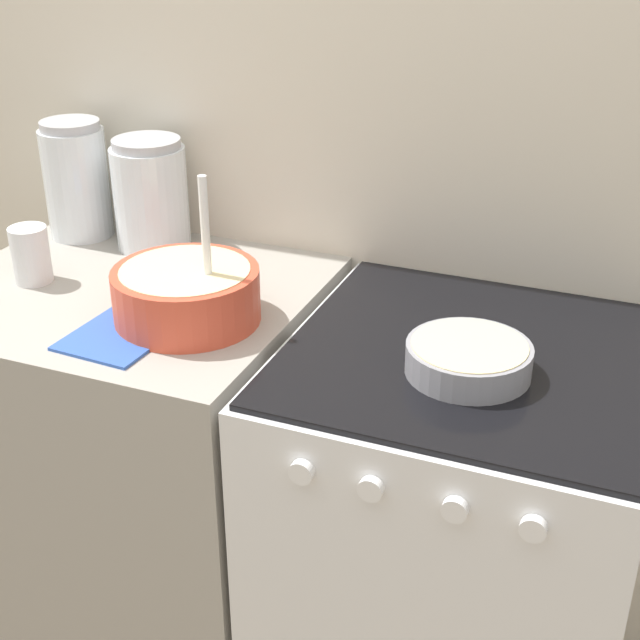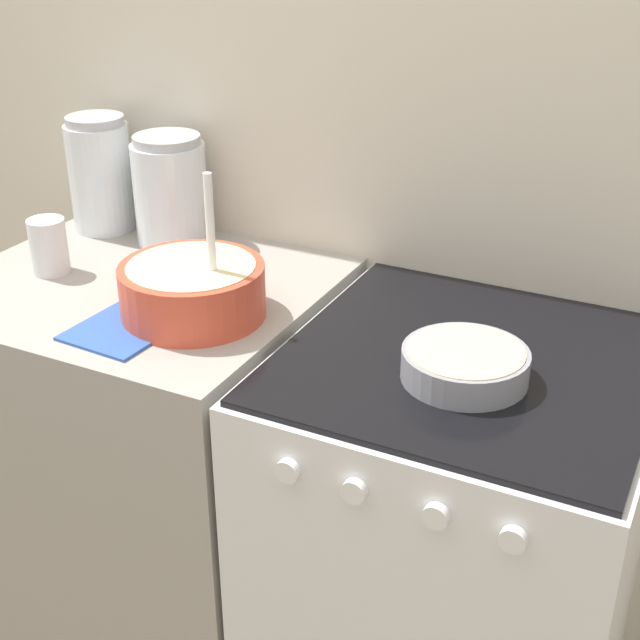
{
  "view_description": "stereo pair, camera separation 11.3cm",
  "coord_description": "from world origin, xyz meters",
  "px_view_note": "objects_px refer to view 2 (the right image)",
  "views": [
    {
      "loc": [
        0.61,
        -1.05,
        1.68
      ],
      "look_at": [
        0.09,
        0.25,
        0.97
      ],
      "focal_mm": 50.0,
      "sensor_mm": 36.0,
      "label": 1
    },
    {
      "loc": [
        0.72,
        -1.01,
        1.68
      ],
      "look_at": [
        0.09,
        0.25,
        0.97
      ],
      "focal_mm": 50.0,
      "sensor_mm": 36.0,
      "label": 2
    }
  ],
  "objects_px": {
    "mixing_bowl": "(193,287)",
    "storage_jar_left": "(101,181)",
    "tin_can": "(49,246)",
    "stove": "(452,560)",
    "baking_pan": "(465,364)",
    "storage_jar_middle": "(171,197)"
  },
  "relations": [
    {
      "from": "mixing_bowl",
      "to": "storage_jar_middle",
      "type": "xyz_separation_m",
      "value": [
        -0.26,
        0.3,
        0.05
      ]
    },
    {
      "from": "stove",
      "to": "storage_jar_left",
      "type": "distance_m",
      "value": 1.16
    },
    {
      "from": "stove",
      "to": "baking_pan",
      "type": "distance_m",
      "value": 0.5
    },
    {
      "from": "stove",
      "to": "baking_pan",
      "type": "relative_size",
      "value": 4.32
    },
    {
      "from": "storage_jar_left",
      "to": "tin_can",
      "type": "xyz_separation_m",
      "value": [
        0.07,
        -0.26,
        -0.06
      ]
    },
    {
      "from": "mixing_bowl",
      "to": "baking_pan",
      "type": "xyz_separation_m",
      "value": [
        0.54,
        0.0,
        -0.03
      ]
    },
    {
      "from": "storage_jar_left",
      "to": "baking_pan",
      "type": "bearing_deg",
      "value": -16.98
    },
    {
      "from": "storage_jar_left",
      "to": "tin_can",
      "type": "bearing_deg",
      "value": -75.72
    },
    {
      "from": "tin_can",
      "to": "stove",
      "type": "bearing_deg",
      "value": 2.33
    },
    {
      "from": "storage_jar_middle",
      "to": "baking_pan",
      "type": "bearing_deg",
      "value": -20.82
    },
    {
      "from": "stove",
      "to": "tin_can",
      "type": "xyz_separation_m",
      "value": [
        -0.91,
        -0.04,
        0.52
      ]
    },
    {
      "from": "mixing_bowl",
      "to": "storage_jar_left",
      "type": "distance_m",
      "value": 0.55
    },
    {
      "from": "mixing_bowl",
      "to": "storage_jar_left",
      "type": "xyz_separation_m",
      "value": [
        -0.45,
        0.3,
        0.06
      ]
    },
    {
      "from": "stove",
      "to": "baking_pan",
      "type": "bearing_deg",
      "value": -79.12
    },
    {
      "from": "stove",
      "to": "storage_jar_left",
      "type": "relative_size",
      "value": 3.43
    },
    {
      "from": "mixing_bowl",
      "to": "tin_can",
      "type": "height_order",
      "value": "mixing_bowl"
    },
    {
      "from": "mixing_bowl",
      "to": "tin_can",
      "type": "xyz_separation_m",
      "value": [
        -0.39,
        0.04,
        -0.0
      ]
    },
    {
      "from": "mixing_bowl",
      "to": "baking_pan",
      "type": "relative_size",
      "value": 1.36
    },
    {
      "from": "baking_pan",
      "to": "storage_jar_middle",
      "type": "relative_size",
      "value": 0.86
    },
    {
      "from": "baking_pan",
      "to": "tin_can",
      "type": "bearing_deg",
      "value": 177.62
    },
    {
      "from": "stove",
      "to": "storage_jar_left",
      "type": "xyz_separation_m",
      "value": [
        -0.98,
        0.23,
        0.57
      ]
    },
    {
      "from": "storage_jar_middle",
      "to": "tin_can",
      "type": "xyz_separation_m",
      "value": [
        -0.13,
        -0.26,
        -0.05
      ]
    }
  ]
}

